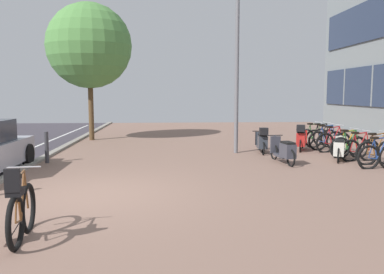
{
  "coord_description": "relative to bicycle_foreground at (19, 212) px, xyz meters",
  "views": [
    {
      "loc": [
        1.58,
        -8.2,
        2.11
      ],
      "look_at": [
        2.11,
        0.04,
        1.19
      ],
      "focal_mm": 36.96,
      "sensor_mm": 36.0,
      "label": 1
    }
  ],
  "objects": [
    {
      "name": "bicycle_rack_00",
      "position": [
        8.05,
        4.89,
        -0.07
      ],
      "size": [
        1.37,
        0.48,
        0.98
      ],
      "color": "black",
      "rests_on": "ground"
    },
    {
      "name": "ground",
      "position": [
        1.98,
        2.56,
        -0.43
      ],
      "size": [
        21.0,
        40.0,
        0.13
      ],
      "color": "#342D36"
    },
    {
      "name": "bicycle_rack_01",
      "position": [
        8.32,
        5.51,
        -0.05
      ],
      "size": [
        1.41,
        0.48,
        1.03
      ],
      "color": "black",
      "rests_on": "ground"
    },
    {
      "name": "bicycle_rack_07",
      "position": [
        8.12,
        9.24,
        -0.05
      ],
      "size": [
        1.41,
        0.48,
        1.02
      ],
      "color": "black",
      "rests_on": "ground"
    },
    {
      "name": "bicycle_rack_04",
      "position": [
        8.32,
        7.38,
        -0.08
      ],
      "size": [
        1.29,
        0.48,
        0.95
      ],
      "color": "black",
      "rests_on": "ground"
    },
    {
      "name": "bicycle_rack_02",
      "position": [
        8.11,
        6.14,
        -0.06
      ],
      "size": [
        1.37,
        0.48,
        0.99
      ],
      "color": "black",
      "rests_on": "ground"
    },
    {
      "name": "bicycle_rack_03",
      "position": [
        8.07,
        6.76,
        -0.06
      ],
      "size": [
        1.39,
        0.48,
        1.0
      ],
      "color": "black",
      "rests_on": "ground"
    },
    {
      "name": "scooter_far",
      "position": [
        7.51,
        6.25,
        -0.04
      ],
      "size": [
        0.95,
        1.62,
        0.75
      ],
      "color": "black",
      "rests_on": "ground"
    },
    {
      "name": "bollard_far",
      "position": [
        -1.5,
        6.42,
        0.07
      ],
      "size": [
        0.12,
        0.12,
        0.95
      ],
      "color": "#38383D",
      "rests_on": "ground"
    },
    {
      "name": "scooter_extra",
      "position": [
        7.04,
        8.4,
        0.04
      ],
      "size": [
        0.92,
        1.64,
        1.01
      ],
      "color": "black",
      "rests_on": "ground"
    },
    {
      "name": "bicycle_rack_06",
      "position": [
        8.08,
        8.62,
        -0.06
      ],
      "size": [
        1.42,
        0.48,
        1.01
      ],
      "color": "black",
      "rests_on": "ground"
    },
    {
      "name": "bicycle_rack_08",
      "position": [
        8.05,
        9.86,
        -0.07
      ],
      "size": [
        1.35,
        0.47,
        0.98
      ],
      "color": "black",
      "rests_on": "ground"
    },
    {
      "name": "street_tree",
      "position": [
        -1.25,
        12.3,
        3.75
      ],
      "size": [
        3.72,
        3.72,
        6.03
      ],
      "color": "brown",
      "rests_on": "ground"
    },
    {
      "name": "bicycle_foreground",
      "position": [
        0.0,
        0.0,
        0.0
      ],
      "size": [
        0.64,
        1.49,
        1.15
      ],
      "color": "black",
      "rests_on": "ground"
    },
    {
      "name": "lamp_post",
      "position": [
        4.56,
        8.06,
        2.75
      ],
      "size": [
        0.2,
        0.52,
        5.68
      ],
      "color": "slate",
      "rests_on": "ground"
    },
    {
      "name": "scooter_mid",
      "position": [
        5.63,
        5.84,
        -0.03
      ],
      "size": [
        0.56,
        1.81,
        0.81
      ],
      "color": "black",
      "rests_on": "ground"
    },
    {
      "name": "scooter_near",
      "position": [
        5.46,
        7.91,
        0.02
      ],
      "size": [
        0.55,
        1.68,
        0.96
      ],
      "color": "black",
      "rests_on": "ground"
    },
    {
      "name": "bicycle_rack_05",
      "position": [
        8.08,
        8.0,
        -0.05
      ],
      "size": [
        1.42,
        0.48,
        1.02
      ],
      "color": "black",
      "rests_on": "ground"
    }
  ]
}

